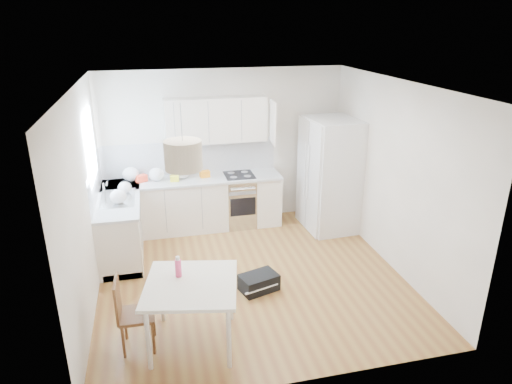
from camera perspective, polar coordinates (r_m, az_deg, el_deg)
floor at (r=6.65m, az=-0.63°, el=-10.46°), size 4.20×4.20×0.00m
ceiling at (r=5.74m, az=-0.74°, el=13.26°), size 4.20×4.20×0.00m
wall_back at (r=8.03m, az=-3.99°, el=5.57°), size 4.20×0.00×4.20m
wall_left at (r=6.00m, az=-20.66°, el=-1.13°), size 0.00×4.20×4.20m
wall_right at (r=6.81m, az=16.83°, el=1.90°), size 0.00×4.20×4.20m
window_glassblock at (r=6.96m, az=-19.98°, el=5.39°), size 0.02×1.00×1.00m
cabinets_back at (r=7.97m, az=-7.73°, el=-1.61°), size 3.00×0.60×0.88m
cabinets_left at (r=7.41m, az=-16.50°, el=-4.10°), size 0.60×1.80×0.88m
counter_back at (r=7.81m, az=-7.89°, el=1.51°), size 3.02×0.64×0.04m
counter_left at (r=7.24m, az=-16.87°, el=-0.79°), size 0.64×1.82×0.04m
backsplash_back at (r=7.99m, az=-8.22°, el=4.29°), size 3.00×0.01×0.58m
backsplash_left at (r=7.16m, az=-19.46°, el=1.33°), size 0.01×1.80×0.58m
upper_cabinets at (r=7.73m, az=-5.00°, el=8.95°), size 1.70×0.32×0.75m
range_oven at (r=8.07m, az=-2.08°, el=-1.12°), size 0.50×0.61×0.88m
sink at (r=7.19m, az=-16.90°, el=-0.82°), size 0.50×0.80×0.16m
refrigerator at (r=7.89m, az=9.33°, el=2.14°), size 0.97×1.02×1.93m
dining_table at (r=5.13m, az=-8.10°, el=-12.02°), size 1.16×1.16×0.78m
dining_chair at (r=5.32m, az=-14.64°, el=-14.45°), size 0.38×0.38×0.88m
drink_bottle at (r=5.16m, az=-9.71°, el=-9.16°), size 0.07×0.07×0.25m
gym_bag at (r=6.29m, az=0.36°, el=-11.23°), size 0.57×0.46×0.23m
pendant_lamp at (r=4.63m, az=-9.09°, el=4.56°), size 0.48×0.48×0.30m
grocery_bag_a at (r=7.85m, az=-15.37°, el=2.15°), size 0.27×0.23×0.25m
grocery_bag_b at (r=7.77m, az=-12.33°, el=2.17°), size 0.25×0.22×0.23m
grocery_bag_c at (r=7.80m, az=-9.25°, el=2.69°), size 0.32×0.27×0.29m
grocery_bag_d at (r=7.35m, az=-16.09°, el=0.56°), size 0.20×0.17×0.18m
grocery_bag_e at (r=6.95m, az=-16.84°, el=-0.55°), size 0.24×0.20×0.22m
snack_orange at (r=7.84m, az=-6.42°, el=2.26°), size 0.18×0.13×0.11m
snack_yellow at (r=7.71m, az=-10.16°, el=1.69°), size 0.15×0.09×0.10m
snack_red at (r=7.80m, az=-14.10°, el=1.66°), size 0.20×0.18×0.12m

